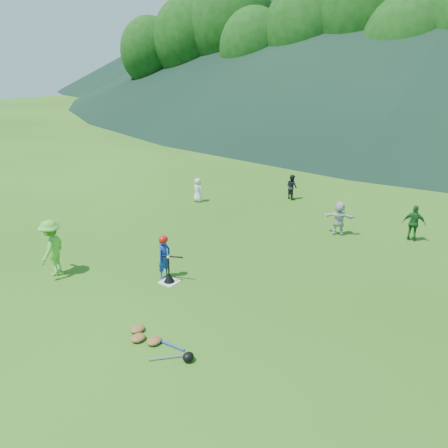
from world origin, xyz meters
name	(u,v)px	position (x,y,z in m)	size (l,w,h in m)	color
ground	(169,282)	(0.00, 0.00, 0.00)	(120.00, 120.00, 0.00)	#2A5513
home_plate	(169,282)	(0.00, 0.00, 0.01)	(0.45, 0.45, 0.02)	silver
baseball	(168,257)	(0.00, 0.00, 0.74)	(0.08, 0.08, 0.08)	white
batter_child	(164,257)	(-0.30, 0.16, 0.59)	(0.43, 0.28, 1.19)	#17359F
adult_coach	(52,248)	(-2.91, -1.48, 0.79)	(1.02, 0.58, 1.57)	#5FC138
fielder_a	(198,190)	(-3.85, 5.99, 0.50)	(0.49, 0.32, 1.00)	white
fielder_b	(292,187)	(-0.85, 8.60, 0.53)	(0.52, 0.40, 1.06)	black
fielder_c	(414,223)	(4.50, 6.81, 0.60)	(0.70, 0.29, 1.20)	#1A571F
fielder_d	(339,218)	(2.33, 5.88, 0.58)	(1.08, 0.35, 1.17)	silver
batting_tee	(169,278)	(0.00, 0.00, 0.13)	(0.30, 0.30, 0.68)	black
batter_gear	(164,241)	(-0.28, 0.16, 1.08)	(0.72, 0.28, 0.55)	#B6130C
equipment_pile	(154,341)	(1.57, -2.20, 0.07)	(1.80, 0.77, 0.19)	olive
outfield_fence	(423,129)	(0.00, 28.00, 0.70)	(70.07, 0.08, 1.33)	gray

